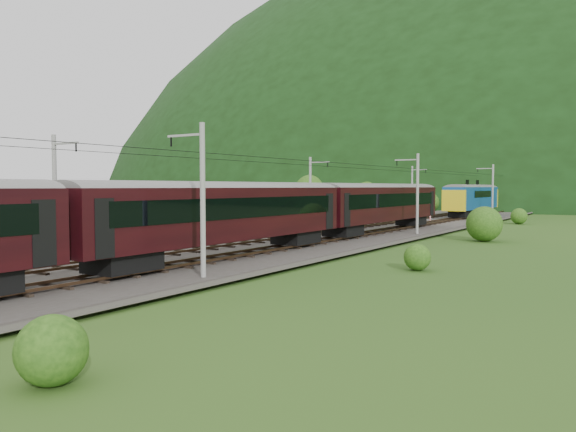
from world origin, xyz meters
The scene contains 14 objects.
ground centered at (0.00, 0.00, 0.00)m, with size 600.00×600.00×0.00m, color #244917.
railbed centered at (0.00, 10.00, 0.15)m, with size 14.00×220.00×0.30m, color #38332D.
track_left centered at (-2.40, 10.00, 0.37)m, with size 2.40×220.00×0.27m.
track_right centered at (2.40, 10.00, 0.37)m, with size 2.40×220.00×0.27m.
catenary_left centered at (-6.12, 32.00, 4.50)m, with size 2.54×192.28×8.00m.
catenary_right centered at (6.12, 32.00, 4.50)m, with size 2.54×192.28×8.00m.
overhead_wires centered at (0.00, 10.00, 7.10)m, with size 4.83×198.00×0.03m.
mountain_ridge centered at (-120.00, 300.00, 0.00)m, with size 336.00×280.00×132.00m, color black.
train centered at (2.40, -6.30, 3.90)m, with size 3.34×159.14×5.82m.
hazard_post_near centered at (-0.60, 22.57, 1.05)m, with size 0.16×0.16×1.50m, color red.
hazard_post_far centered at (0.11, 54.22, 1.10)m, with size 0.17×0.17×1.61m, color red.
signal centered at (-3.75, 36.59, 1.64)m, with size 0.25×0.25×2.28m.
vegetation_left centered at (-13.51, 24.64, 2.37)m, with size 12.91×146.95×6.76m.
vegetation_right centered at (11.98, -1.73, 1.36)m, with size 5.69×103.09×3.07m.
Camera 1 is at (25.58, -21.97, 5.01)m, focal length 35.00 mm.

